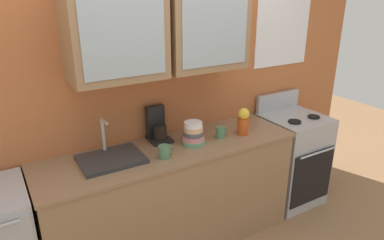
{
  "coord_description": "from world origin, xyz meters",
  "views": [
    {
      "loc": [
        -1.17,
        -2.3,
        2.16
      ],
      "look_at": [
        0.2,
        0.0,
        1.13
      ],
      "focal_mm": 33.16,
      "sensor_mm": 36.0,
      "label": 1
    }
  ],
  "objects_px": {
    "stove_range": "(291,158)",
    "cup_near_bowls": "(221,132)",
    "bowl_stack": "(193,134)",
    "sink_faucet": "(111,158)",
    "vase": "(243,121)",
    "cup_near_sink": "(164,152)",
    "coffee_maker": "(158,128)"
  },
  "relations": [
    {
      "from": "stove_range",
      "to": "cup_near_bowls",
      "type": "relative_size",
      "value": 9.54
    },
    {
      "from": "vase",
      "to": "coffee_maker",
      "type": "xyz_separation_m",
      "value": [
        -0.69,
        0.27,
        -0.01
      ]
    },
    {
      "from": "sink_faucet",
      "to": "vase",
      "type": "xyz_separation_m",
      "value": [
        1.16,
        -0.1,
        0.1
      ]
    },
    {
      "from": "vase",
      "to": "cup_near_sink",
      "type": "xyz_separation_m",
      "value": [
        -0.79,
        -0.06,
        -0.07
      ]
    },
    {
      "from": "bowl_stack",
      "to": "sink_faucet",
      "type": "bearing_deg",
      "value": 175.09
    },
    {
      "from": "sink_faucet",
      "to": "bowl_stack",
      "type": "xyz_separation_m",
      "value": [
        0.68,
        -0.06,
        0.07
      ]
    },
    {
      "from": "cup_near_sink",
      "to": "coffee_maker",
      "type": "bearing_deg",
      "value": 72.94
    },
    {
      "from": "stove_range",
      "to": "vase",
      "type": "xyz_separation_m",
      "value": [
        -0.72,
        -0.07,
        0.58
      ]
    },
    {
      "from": "sink_faucet",
      "to": "cup_near_bowls",
      "type": "relative_size",
      "value": 3.97
    },
    {
      "from": "stove_range",
      "to": "coffee_maker",
      "type": "xyz_separation_m",
      "value": [
        -1.42,
        0.2,
        0.57
      ]
    },
    {
      "from": "bowl_stack",
      "to": "vase",
      "type": "distance_m",
      "value": 0.48
    },
    {
      "from": "bowl_stack",
      "to": "vase",
      "type": "bearing_deg",
      "value": -5.04
    },
    {
      "from": "bowl_stack",
      "to": "cup_near_bowls",
      "type": "xyz_separation_m",
      "value": [
        0.27,
        -0.01,
        -0.04
      ]
    },
    {
      "from": "stove_range",
      "to": "cup_near_bowls",
      "type": "xyz_separation_m",
      "value": [
        -0.94,
        -0.03,
        0.51
      ]
    },
    {
      "from": "vase",
      "to": "cup_near_sink",
      "type": "bearing_deg",
      "value": -175.93
    },
    {
      "from": "stove_range",
      "to": "vase",
      "type": "relative_size",
      "value": 4.67
    },
    {
      "from": "vase",
      "to": "cup_near_bowls",
      "type": "xyz_separation_m",
      "value": [
        -0.21,
        0.04,
        -0.07
      ]
    },
    {
      "from": "cup_near_sink",
      "to": "coffee_maker",
      "type": "height_order",
      "value": "coffee_maker"
    },
    {
      "from": "stove_range",
      "to": "sink_faucet",
      "type": "xyz_separation_m",
      "value": [
        -1.88,
        0.03,
        0.48
      ]
    },
    {
      "from": "stove_range",
      "to": "cup_near_bowls",
      "type": "bearing_deg",
      "value": -178.09
    },
    {
      "from": "sink_faucet",
      "to": "vase",
      "type": "height_order",
      "value": "sink_faucet"
    },
    {
      "from": "cup_near_sink",
      "to": "cup_near_bowls",
      "type": "xyz_separation_m",
      "value": [
        0.58,
        0.09,
        -0.0
      ]
    },
    {
      "from": "cup_near_sink",
      "to": "coffee_maker",
      "type": "xyz_separation_m",
      "value": [
        0.1,
        0.33,
        0.06
      ]
    },
    {
      "from": "sink_faucet",
      "to": "cup_near_bowls",
      "type": "distance_m",
      "value": 0.95
    },
    {
      "from": "cup_near_bowls",
      "to": "bowl_stack",
      "type": "bearing_deg",
      "value": 178.85
    },
    {
      "from": "cup_near_bowls",
      "to": "sink_faucet",
      "type": "bearing_deg",
      "value": 176.16
    },
    {
      "from": "cup_near_bowls",
      "to": "coffee_maker",
      "type": "bearing_deg",
      "value": 154.25
    },
    {
      "from": "bowl_stack",
      "to": "cup_near_sink",
      "type": "relative_size",
      "value": 1.54
    },
    {
      "from": "coffee_maker",
      "to": "cup_near_bowls",
      "type": "bearing_deg",
      "value": -25.75
    },
    {
      "from": "cup_near_sink",
      "to": "sink_faucet",
      "type": "bearing_deg",
      "value": 156.84
    },
    {
      "from": "coffee_maker",
      "to": "sink_faucet",
      "type": "bearing_deg",
      "value": -160.15
    },
    {
      "from": "bowl_stack",
      "to": "cup_near_sink",
      "type": "distance_m",
      "value": 0.33
    }
  ]
}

